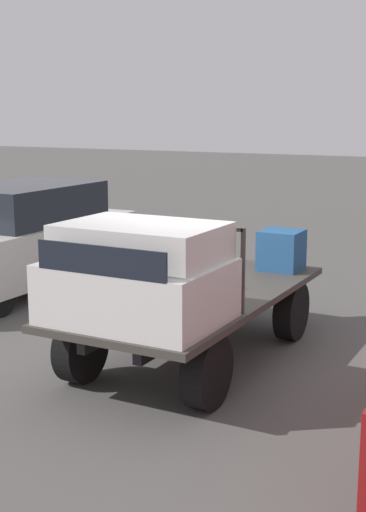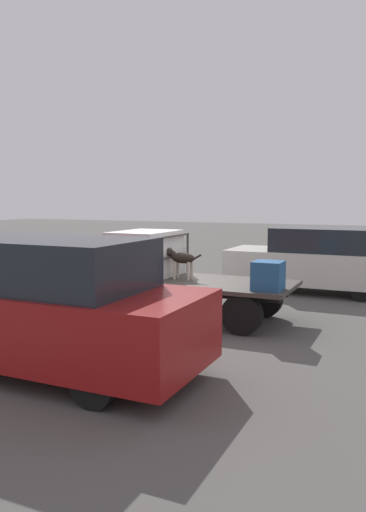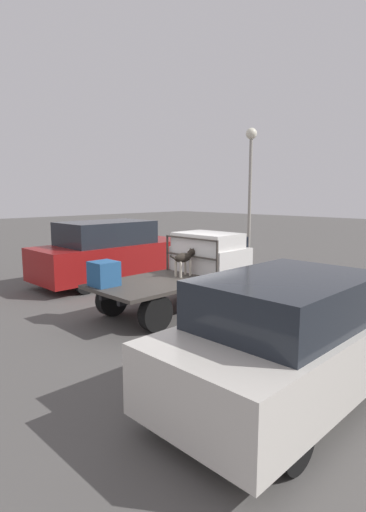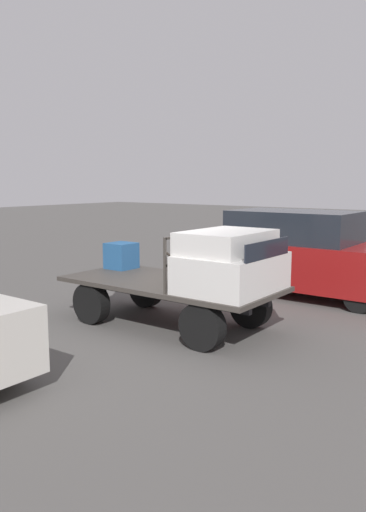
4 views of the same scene
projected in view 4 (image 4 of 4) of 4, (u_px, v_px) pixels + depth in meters
The scene contains 7 objects.
ground_plane at pixel (170, 325), 9.21m from camera, with size 80.00×80.00×0.00m, color #514F4C.
flatbed_truck at pixel (170, 293), 9.12m from camera, with size 4.05×1.86×0.82m.
truck_cab at pixel (230, 263), 8.26m from camera, with size 1.33×1.74×1.00m.
truck_headboard at pixel (196, 251), 8.65m from camera, with size 0.04×1.74×0.92m.
dog at pixel (186, 259), 8.80m from camera, with size 0.86×0.23×0.68m.
cargo_crate at pixel (121, 256), 10.39m from camera, with size 0.54×0.54×0.54m.
parked_pickup_far at pixel (301, 254), 11.58m from camera, with size 5.10×1.96×1.95m.
Camera 4 is at (5.53, -7.00, 2.63)m, focal length 35.00 mm.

